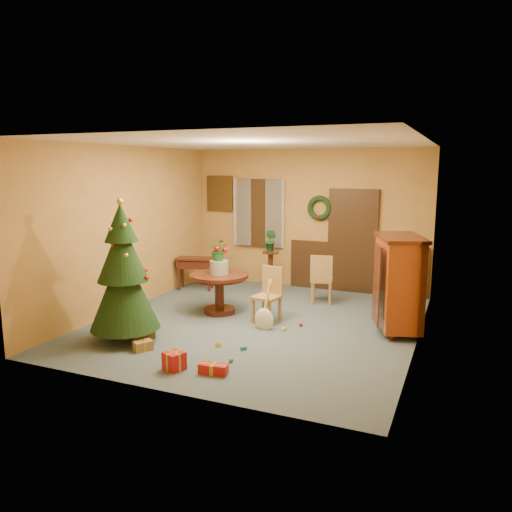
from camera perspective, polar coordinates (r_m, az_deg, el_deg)
The scene contains 21 objects.
room_envelope at distance 10.45m, azimuth 6.99°, elevation 2.30°, with size 5.50×5.50×5.50m.
dining_table at distance 8.72m, azimuth -4.21°, elevation -3.41°, with size 1.02×1.02×0.70m.
urn at distance 8.65m, azimuth -4.24°, elevation -1.30°, with size 0.32×0.32×0.24m, color slate.
centerpiece_plant at distance 8.59m, azimuth -4.27°, elevation 0.72°, with size 0.34×0.30×0.38m, color #1E4C23.
chair_near at distance 8.25m, azimuth 1.49°, elevation -4.18°, with size 0.47×0.47×0.91m.
chair_far at distance 9.39m, azimuth 7.50°, elevation -2.43°, with size 0.48×0.48×0.93m.
guitar at distance 7.87m, azimuth 0.94°, elevation -5.72°, with size 0.32×0.15×0.76m, color beige, non-canonical shape.
plant_stand at distance 10.13m, azimuth 1.67°, elevation -1.28°, with size 0.33×0.33×0.84m.
stand_plant at distance 10.04m, azimuth 1.69°, elevation 1.78°, with size 0.25×0.20×0.46m, color #19471E.
christmas_tree at distance 7.48m, azimuth -14.94°, elevation -2.04°, with size 1.01×1.01×2.09m.
writing_desk at distance 10.46m, azimuth -6.96°, elevation -1.07°, with size 0.83×0.56×0.68m.
sideboard at distance 7.99m, azimuth 15.99°, elevation -2.71°, with size 0.97×1.31×1.50m.
gift_a at distance 7.76m, azimuth -12.66°, elevation -8.43°, with size 0.41×0.39×0.18m.
gift_b at distance 6.52m, azimuth -9.32°, elevation -11.74°, with size 0.29×0.29×0.23m.
gift_c at distance 7.26m, azimuth -12.81°, elevation -9.95°, with size 0.28×0.30×0.14m.
gift_d at distance 6.35m, azimuth -4.91°, elevation -12.73°, with size 0.37×0.19×0.13m.
toy_a at distance 7.10m, azimuth -1.44°, elevation -10.49°, with size 0.08×0.05×0.05m, color #2863AF.
toy_b at distance 6.69m, azimuth -2.86°, elevation -11.79°, with size 0.06×0.06×0.06m, color green.
toy_c at distance 7.88m, azimuth 3.18°, elevation -8.39°, with size 0.08×0.05×0.05m, color gold.
toy_d at distance 8.12m, azimuth 5.15°, elevation -7.83°, with size 0.06×0.06×0.06m, color red.
toy_e at distance 7.24m, azimuth -4.31°, elevation -10.12°, with size 0.08×0.05×0.05m, color yellow.
Camera 1 is at (3.06, -7.25, 2.53)m, focal length 35.00 mm.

